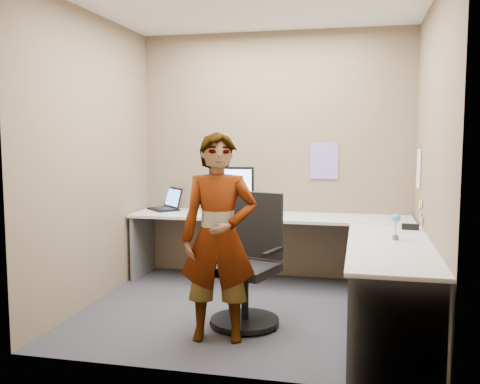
% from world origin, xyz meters
% --- Properties ---
extents(ground, '(3.00, 3.00, 0.00)m').
position_xyz_m(ground, '(0.00, 0.00, 0.00)').
color(ground, '#2A292F').
rests_on(ground, ground).
extents(wall_back, '(3.00, 0.00, 3.00)m').
position_xyz_m(wall_back, '(0.00, 1.30, 1.35)').
color(wall_back, brown).
rests_on(wall_back, ground).
extents(wall_right, '(0.00, 2.70, 2.70)m').
position_xyz_m(wall_right, '(1.50, 0.00, 1.35)').
color(wall_right, brown).
rests_on(wall_right, ground).
extents(wall_left, '(0.00, 2.70, 2.70)m').
position_xyz_m(wall_left, '(-1.50, 0.00, 1.35)').
color(wall_left, brown).
rests_on(wall_left, ground).
extents(ceiling, '(3.00, 3.00, 0.00)m').
position_xyz_m(ceiling, '(0.00, 0.00, 2.70)').
color(ceiling, white).
rests_on(ceiling, wall_back).
extents(desk, '(2.98, 2.58, 0.73)m').
position_xyz_m(desk, '(0.44, 0.39, 0.59)').
color(desk, '#BABABA').
rests_on(desk, ground).
extents(paper_ream, '(0.32, 0.25, 0.06)m').
position_xyz_m(paper_ream, '(-0.40, 0.90, 0.76)').
color(paper_ream, red).
rests_on(paper_ream, desk).
extents(monitor, '(0.48, 0.16, 0.45)m').
position_xyz_m(monitor, '(-0.40, 0.92, 1.06)').
color(monitor, black).
rests_on(monitor, paper_ream).
extents(laptop, '(0.45, 0.45, 0.25)m').
position_xyz_m(laptop, '(-1.20, 1.15, 0.79)').
color(laptop, black).
rests_on(laptop, desk).
extents(trackball_mouse, '(0.12, 0.08, 0.07)m').
position_xyz_m(trackball_mouse, '(-0.44, 0.79, 0.76)').
color(trackball_mouse, '#B7B7BC').
rests_on(trackball_mouse, desk).
extents(origami, '(0.10, 0.10, 0.06)m').
position_xyz_m(origami, '(0.13, 0.86, 0.76)').
color(origami, white).
rests_on(origami, desk).
extents(stapler, '(0.15, 0.06, 0.05)m').
position_xyz_m(stapler, '(1.38, 0.39, 0.76)').
color(stapler, black).
rests_on(stapler, desk).
extents(flower, '(0.07, 0.07, 0.22)m').
position_xyz_m(flower, '(1.23, -0.12, 0.87)').
color(flower, brown).
rests_on(flower, desk).
extents(calendar_purple, '(0.30, 0.01, 0.40)m').
position_xyz_m(calendar_purple, '(0.55, 1.29, 1.30)').
color(calendar_purple, '#846BB7').
rests_on(calendar_purple, wall_back).
extents(calendar_white, '(0.01, 0.28, 0.38)m').
position_xyz_m(calendar_white, '(1.49, 0.90, 1.25)').
color(calendar_white, white).
rests_on(calendar_white, wall_right).
extents(sticky_note_a, '(0.01, 0.07, 0.07)m').
position_xyz_m(sticky_note_a, '(1.49, 0.55, 0.95)').
color(sticky_note_a, '#F2E059').
rests_on(sticky_note_a, wall_right).
extents(sticky_note_b, '(0.01, 0.07, 0.07)m').
position_xyz_m(sticky_note_b, '(1.49, 0.60, 0.82)').
color(sticky_note_b, pink).
rests_on(sticky_note_b, wall_right).
extents(sticky_note_c, '(0.01, 0.07, 0.07)m').
position_xyz_m(sticky_note_c, '(1.49, 0.48, 0.80)').
color(sticky_note_c, pink).
rests_on(sticky_note_c, wall_right).
extents(sticky_note_d, '(0.01, 0.07, 0.07)m').
position_xyz_m(sticky_note_d, '(1.49, 0.70, 0.92)').
color(sticky_note_d, '#F2E059').
rests_on(sticky_note_d, wall_right).
extents(office_chair, '(0.62, 0.60, 1.08)m').
position_xyz_m(office_chair, '(0.05, -0.30, 0.44)').
color(office_chair, black).
rests_on(office_chair, ground).
extents(person, '(0.64, 0.47, 1.60)m').
position_xyz_m(person, '(-0.11, -0.68, 0.80)').
color(person, '#999399').
rests_on(person, ground).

